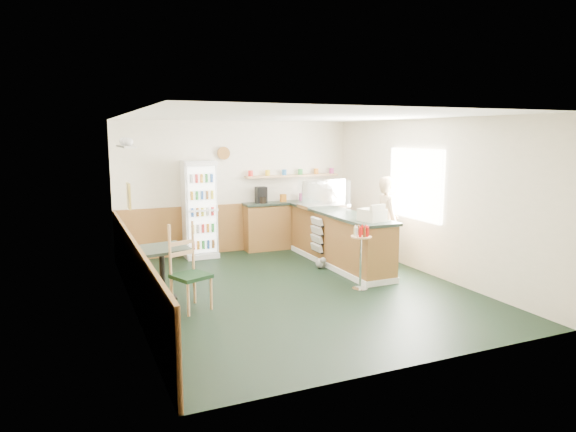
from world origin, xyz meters
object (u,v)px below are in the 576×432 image
drinks_fridge (200,209)px  cafe_table (162,263)px  display_case (324,194)px  condiment_stand (361,247)px  cafe_chair (189,264)px  shopkeeper (387,223)px  cash_register (372,215)px

drinks_fridge → cafe_table: 2.76m
display_case → condiment_stand: (-0.44, -2.12, -0.58)m
display_case → cafe_table: bearing=-157.4°
cafe_table → cafe_chair: 0.57m
shopkeeper → condiment_stand: shopkeeper is taller
drinks_fridge → cafe_chair: 3.09m
shopkeeper → cafe_table: 4.12m
cafe_table → condiment_stand: bearing=-13.4°
cash_register → condiment_stand: (-0.44, -0.39, -0.42)m
cash_register → cafe_table: size_ratio=0.44×
drinks_fridge → cafe_table: bearing=-115.6°
drinks_fridge → condiment_stand: size_ratio=1.91×
display_case → cafe_table: size_ratio=1.11×
drinks_fridge → cafe_table: drinks_fridge is taller
shopkeeper → display_case: bearing=42.3°
cash_register → shopkeeper: 0.95m
cafe_table → display_case: bearing=22.6°
cash_register → cafe_chair: cafe_chair is taller
cash_register → cafe_chair: bearing=170.3°
drinks_fridge → display_case: (2.22, -1.04, 0.32)m
cafe_chair → cafe_table: bearing=98.3°
condiment_stand → cafe_table: bearing=166.6°
cafe_chair → display_case: bearing=8.7°
cash_register → drinks_fridge: bearing=115.8°
condiment_stand → cafe_table: condiment_stand is taller
display_case → cafe_chair: size_ratio=0.77×
display_case → cash_register: (0.00, -1.74, -0.16)m
drinks_fridge → shopkeeper: 3.66m
drinks_fridge → display_case: drinks_fridge is taller
cafe_table → cafe_chair: size_ratio=0.70×
display_case → cafe_chair: 3.70m
cash_register → condiment_stand: size_ratio=0.37×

